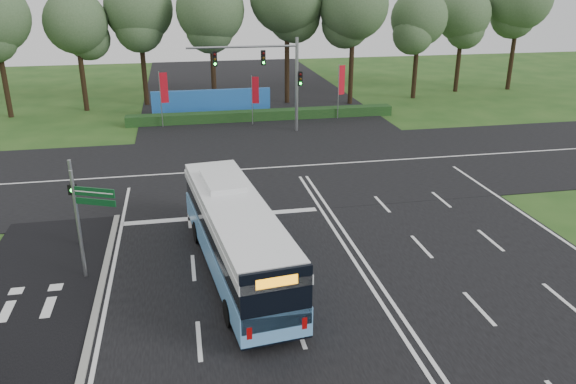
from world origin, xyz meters
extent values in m
plane|color=#214818|center=(0.00, 0.00, 0.00)|extent=(120.00, 120.00, 0.00)
cube|color=black|center=(0.00, 0.00, 0.02)|extent=(20.00, 120.00, 0.04)
cube|color=black|center=(0.00, 12.00, 0.03)|extent=(120.00, 14.00, 0.05)
cube|color=black|center=(-12.50, -3.00, 0.03)|extent=(5.00, 18.00, 0.06)
cube|color=gray|center=(-10.10, -3.00, 0.06)|extent=(0.25, 18.00, 0.12)
cube|color=#62A6E5|center=(-4.87, -0.60, 1.00)|extent=(3.63, 11.40, 1.03)
cube|color=black|center=(-4.87, -0.60, 0.53)|extent=(3.60, 11.35, 0.28)
cube|color=black|center=(-4.87, -0.60, 1.93)|extent=(3.52, 11.23, 0.89)
cube|color=white|center=(-4.87, -0.60, 2.49)|extent=(3.63, 11.40, 0.33)
cube|color=white|center=(-4.87, -0.60, 2.82)|extent=(3.53, 10.95, 0.33)
cube|color=white|center=(-5.14, 1.72, 3.10)|extent=(1.81, 2.96, 0.23)
cube|color=black|center=(-4.22, -6.11, 1.98)|extent=(2.26, 0.38, 2.05)
cube|color=orange|center=(-4.21, -6.15, 2.63)|extent=(1.31, 0.21, 0.33)
cylinder|color=black|center=(-6.32, 2.42, 0.49)|extent=(0.37, 1.00, 0.97)
cylinder|color=black|center=(-4.16, 2.68, 0.49)|extent=(0.37, 1.00, 0.97)
cylinder|color=black|center=(-5.53, -4.26, 0.49)|extent=(0.37, 1.00, 0.97)
cylinder|color=black|center=(-3.37, -4.00, 0.49)|extent=(0.37, 1.00, 0.97)
cylinder|color=gray|center=(-11.37, 3.04, 1.99)|extent=(0.16, 0.16, 3.98)
cube|color=black|center=(-11.37, 2.86, 2.73)|extent=(0.37, 0.30, 0.45)
sphere|color=#19F233|center=(-11.37, 2.76, 2.73)|extent=(0.16, 0.16, 0.16)
cylinder|color=gray|center=(-10.79, 0.09, 2.23)|extent=(0.13, 0.13, 4.47)
cube|color=#0B401C|center=(-10.02, -0.25, 3.69)|extent=(1.56, 0.73, 0.34)
cube|color=#0B401C|center=(-10.02, -0.25, 3.30)|extent=(1.56, 0.73, 0.25)
cube|color=white|center=(-10.02, -0.28, 3.69)|extent=(1.43, 0.64, 0.04)
cylinder|color=gray|center=(-8.10, 23.61, 2.18)|extent=(0.07, 0.07, 4.36)
cube|color=red|center=(-7.78, 23.64, 3.10)|extent=(0.58, 0.09, 2.33)
cylinder|color=gray|center=(-1.05, 23.05, 1.96)|extent=(0.06, 0.06, 3.92)
cube|color=red|center=(-0.78, 22.97, 2.79)|extent=(0.51, 0.19, 2.09)
cylinder|color=gray|center=(6.20, 23.78, 2.23)|extent=(0.07, 0.07, 4.47)
cube|color=red|center=(6.50, 23.91, 3.18)|extent=(0.56, 0.27, 2.38)
cylinder|color=gray|center=(2.00, 20.50, 3.50)|extent=(0.24, 0.24, 7.00)
cylinder|color=gray|center=(-2.00, 20.50, 6.40)|extent=(8.00, 0.16, 0.16)
cube|color=black|center=(-0.50, 20.50, 5.60)|extent=(0.32, 0.28, 1.05)
cube|color=black|center=(-4.00, 20.50, 5.60)|extent=(0.32, 0.28, 1.05)
cube|color=black|center=(2.25, 20.50, 4.00)|extent=(0.32, 0.28, 1.05)
cube|color=#123314|center=(0.00, 24.50, 0.40)|extent=(22.00, 1.20, 0.80)
cube|color=blue|center=(-4.00, 27.00, 1.10)|extent=(10.00, 0.30, 2.20)
cylinder|color=black|center=(-20.75, 29.64, 3.85)|extent=(0.44, 0.44, 7.69)
cylinder|color=black|center=(-14.80, 31.01, 3.57)|extent=(0.44, 0.44, 7.15)
sphere|color=#395431|center=(-14.80, 31.01, 7.53)|extent=(5.27, 5.27, 5.27)
cylinder|color=black|center=(-9.65, 32.37, 4.03)|extent=(0.44, 0.44, 8.06)
sphere|color=#395431|center=(-9.65, 32.37, 8.48)|extent=(5.94, 5.94, 5.94)
cylinder|color=black|center=(-3.53, 30.48, 4.00)|extent=(0.44, 0.44, 7.99)
sphere|color=#395431|center=(-3.53, 30.48, 8.41)|extent=(5.89, 5.89, 5.89)
cylinder|color=black|center=(3.25, 30.79, 4.54)|extent=(0.44, 0.44, 9.07)
cylinder|color=black|center=(8.93, 29.24, 4.17)|extent=(0.44, 0.44, 8.33)
sphere|color=#395431|center=(8.93, 29.24, 8.77)|extent=(6.14, 6.14, 6.14)
cylinder|color=black|center=(15.76, 30.60, 3.56)|extent=(0.44, 0.44, 7.13)
sphere|color=#395431|center=(15.76, 30.60, 7.50)|extent=(5.25, 5.25, 5.25)
cylinder|color=black|center=(21.39, 32.92, 3.62)|extent=(0.44, 0.44, 7.23)
sphere|color=#395431|center=(21.39, 32.92, 7.61)|extent=(5.33, 5.33, 5.33)
cylinder|color=black|center=(27.34, 32.96, 4.31)|extent=(0.44, 0.44, 8.62)
camera|label=1|loc=(-6.69, -20.54, 11.11)|focal=35.00mm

